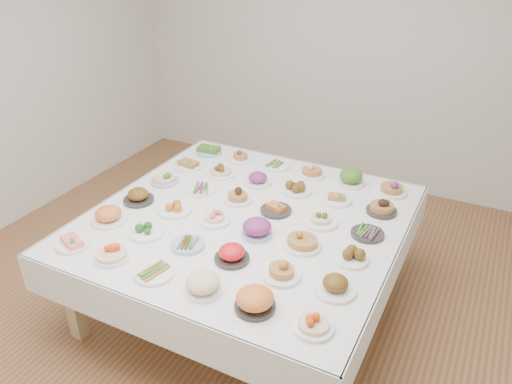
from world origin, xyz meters
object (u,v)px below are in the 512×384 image
at_px(display_table, 246,225).
at_px(dish_0, 72,241).
at_px(dish_35, 392,186).
at_px(dish_18, 164,176).

xyz_separation_m(display_table, dish_0, (-0.83, -0.83, 0.11)).
xyz_separation_m(dish_0, dish_35, (1.66, 1.65, 0.03)).
bearing_deg(dish_0, dish_35, 44.94).
bearing_deg(dish_18, dish_35, 21.23).
bearing_deg(display_table, dish_35, 44.64).
bearing_deg(dish_0, display_table, 45.23).
bearing_deg(dish_35, display_table, -135.36).
xyz_separation_m(display_table, dish_18, (-0.84, 0.17, 0.13)).
bearing_deg(dish_0, dish_18, 90.64).
xyz_separation_m(dish_18, dish_35, (1.67, 0.65, 0.01)).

